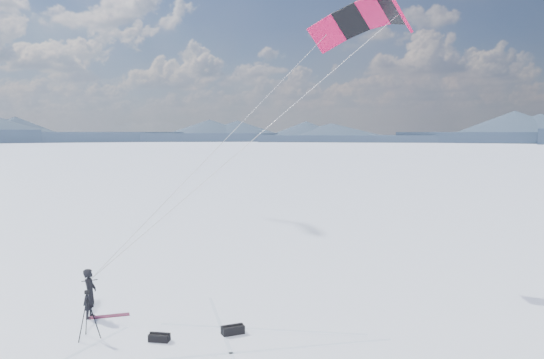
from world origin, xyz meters
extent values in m
plane|color=white|center=(0.00, 0.00, 0.00)|extent=(1800.00, 1800.00, 0.00)
cube|color=#1A263A|center=(199.52, 250.19, 2.71)|extent=(145.33, 128.71, 5.43)
cone|color=#1A263A|center=(199.52, 250.19, 5.43)|extent=(89.94, 89.94, 8.00)
cube|color=#1A263A|center=(116.91, 297.88, 2.71)|extent=(156.07, 96.69, 5.43)
cone|color=#1A263A|center=(116.91, 297.88, 5.43)|extent=(82.96, 82.96, 8.00)
cube|color=#1A263A|center=(23.91, 319.11, 2.71)|extent=(152.94, 56.08, 5.43)
cone|color=#1A263A|center=(23.91, 319.11, 5.43)|extent=(68.60, 68.60, 8.00)
cube|color=#1A263A|center=(-71.21, 311.98, 2.71)|extent=(156.25, 77.25, 5.43)
cone|color=#1A263A|center=(-71.21, 311.98, 5.43)|extent=(76.64, 76.64, 8.00)
cube|color=silver|center=(-1.60, 0.60, 0.00)|extent=(6.45, 7.79, 0.01)
cube|color=silver|center=(0.10, 2.90, 0.00)|extent=(11.66, 3.07, 0.01)
imported|color=black|center=(-0.63, 1.50, 0.00)|extent=(0.51, 0.70, 1.76)
cube|color=maroon|center=(0.02, 1.49, 0.02)|extent=(1.40, 0.43, 0.04)
cylinder|color=black|center=(-0.21, -0.52, 0.67)|extent=(0.42, 0.10, 1.36)
cylinder|color=black|center=(-0.47, -0.30, 0.67)|extent=(0.18, 0.41, 1.36)
cylinder|color=black|center=(-0.53, -0.64, 0.67)|extent=(0.30, 0.35, 1.36)
cylinder|color=black|center=(-0.40, -0.49, 1.16)|extent=(0.04, 0.04, 0.38)
cube|color=black|center=(-0.40, -0.49, 1.41)|extent=(0.09, 0.09, 0.05)
cube|color=black|center=(-0.40, -0.49, 1.51)|extent=(0.16, 0.12, 0.11)
cylinder|color=black|center=(-0.40, -0.39, 1.51)|extent=(0.08, 0.11, 0.08)
cube|color=black|center=(4.17, -0.95, 0.14)|extent=(0.79, 0.50, 0.27)
cylinder|color=black|center=(4.17, -0.95, 0.29)|extent=(0.69, 0.22, 0.07)
cube|color=black|center=(1.83, -1.13, 0.12)|extent=(0.71, 0.51, 0.24)
cylinder|color=black|center=(1.83, -1.13, 0.26)|extent=(0.60, 0.28, 0.07)
cube|color=#BD0B3E|center=(11.28, 2.48, 11.25)|extent=(1.30, 1.58, 1.74)
cube|color=black|center=(11.40, 3.79, 11.69)|extent=(1.04, 1.67, 1.47)
cube|color=#BD0B3E|center=(11.16, 5.17, 11.84)|extent=(1.40, 1.66, 1.18)
cube|color=black|center=(10.57, 6.45, 11.69)|extent=(1.70, 1.51, 1.47)
cube|color=#BD0B3E|center=(9.73, 7.45, 11.25)|extent=(1.92, 1.21, 1.74)
cylinder|color=gray|center=(5.32, 1.99, 6.30)|extent=(11.92, 1.01, 9.92)
cylinder|color=gray|center=(4.55, 4.47, 6.30)|extent=(10.38, 5.98, 9.92)
cylinder|color=black|center=(-0.63, 1.50, 1.34)|extent=(0.53, 0.19, 0.03)
camera|label=1|loc=(2.37, -17.63, 6.58)|focal=35.00mm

